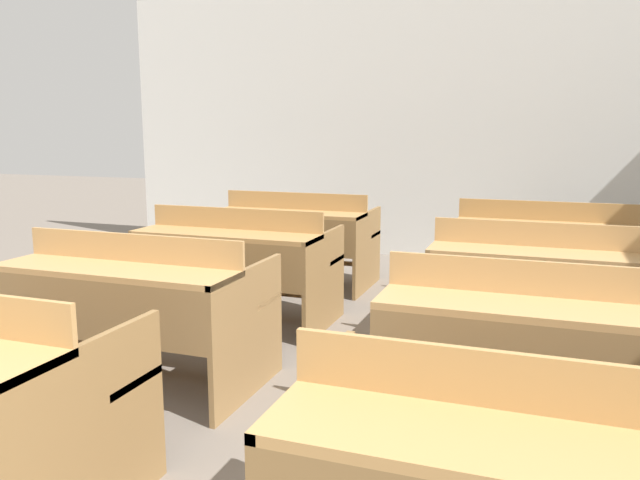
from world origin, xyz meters
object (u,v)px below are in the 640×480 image
(bench_third_left, at_px, (237,259))
(bench_back_right, at_px, (544,248))
(bench_second_right, at_px, (540,345))
(bench_third_right, at_px, (543,282))
(bench_second_left, at_px, (137,301))
(bench_back_left, at_px, (296,234))

(bench_third_left, height_order, bench_back_right, same)
(bench_second_right, relative_size, bench_third_right, 1.00)
(bench_second_left, relative_size, bench_third_left, 1.00)
(bench_second_left, height_order, bench_back_left, same)
(bench_third_left, xyz_separation_m, bench_back_left, (-0.02, 1.16, 0.00))
(bench_second_right, distance_m, bench_back_left, 3.08)
(bench_back_left, height_order, bench_back_right, same)
(bench_second_left, bearing_deg, bench_back_left, 90.54)
(bench_second_right, height_order, bench_third_right, same)
(bench_third_left, bearing_deg, bench_back_left, 91.16)
(bench_third_left, height_order, bench_back_left, same)
(bench_second_right, bearing_deg, bench_back_right, 89.98)
(bench_back_left, bearing_deg, bench_second_left, -89.46)
(bench_back_right, bearing_deg, bench_third_left, -149.86)
(bench_back_left, bearing_deg, bench_third_right, -29.34)
(bench_second_left, distance_m, bench_back_left, 2.31)
(bench_back_right, bearing_deg, bench_second_left, -131.00)
(bench_third_left, bearing_deg, bench_second_left, -90.09)
(bench_second_right, xyz_separation_m, bench_third_right, (0.00, 1.17, 0.00))
(bench_second_left, bearing_deg, bench_back_right, 49.00)
(bench_back_left, bearing_deg, bench_back_right, 0.31)
(bench_second_left, relative_size, bench_third_right, 1.00)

